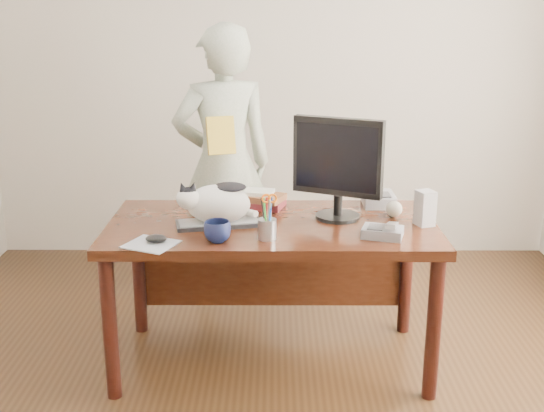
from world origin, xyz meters
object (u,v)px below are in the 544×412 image
(coffee_mug, at_px, (217,231))
(speaker, at_px, (425,208))
(calculator, at_px, (378,199))
(pen_cup, at_px, (267,227))
(book_stack, at_px, (261,200))
(cat, at_px, (216,202))
(baseball, at_px, (394,209))
(desk, at_px, (272,246))
(keyboard, at_px, (219,223))
(mouse, at_px, (156,239))
(phone, at_px, (383,231))
(monitor, at_px, (338,163))
(person, at_px, (224,165))

(coffee_mug, bearing_deg, speaker, 14.13)
(speaker, bearing_deg, calculator, 95.64)
(pen_cup, height_order, calculator, pen_cup)
(speaker, height_order, book_stack, speaker)
(cat, relative_size, book_stack, 1.43)
(speaker, bearing_deg, baseball, 112.72)
(desk, relative_size, keyboard, 3.74)
(mouse, height_order, phone, phone)
(pen_cup, bearing_deg, mouse, -173.08)
(monitor, height_order, speaker, monitor)
(person, bearing_deg, mouse, 63.28)
(calculator, bearing_deg, baseball, -77.61)
(desk, bearing_deg, pen_cup, -93.73)
(phone, height_order, speaker, speaker)
(mouse, bearing_deg, monitor, 47.17)
(monitor, xyz_separation_m, book_stack, (-0.38, 0.21, -0.25))
(keyboard, xyz_separation_m, mouse, (-0.26, -0.26, 0.01))
(desk, relative_size, book_stack, 5.81)
(mouse, distance_m, person, 1.19)
(desk, bearing_deg, coffee_mug, -124.34)
(desk, distance_m, coffee_mug, 0.47)
(keyboard, distance_m, baseball, 0.88)
(desk, distance_m, speaker, 0.78)
(baseball, relative_size, person, 0.05)
(pen_cup, bearing_deg, baseball, 28.30)
(monitor, relative_size, speaker, 2.98)
(desk, bearing_deg, baseball, 2.06)
(monitor, distance_m, calculator, 0.44)
(book_stack, height_order, calculator, book_stack)
(calculator, distance_m, person, 1.02)
(person, bearing_deg, book_stack, 95.72)
(monitor, height_order, person, person)
(monitor, bearing_deg, phone, -30.17)
(monitor, xyz_separation_m, mouse, (-0.83, -0.36, -0.26))
(monitor, distance_m, phone, 0.42)
(baseball, bearing_deg, pen_cup, -151.70)
(mouse, height_order, coffee_mug, coffee_mug)
(calculator, bearing_deg, mouse, -150.06)
(calculator, bearing_deg, coffee_mug, -143.42)
(cat, bearing_deg, coffee_mug, -95.37)
(pen_cup, xyz_separation_m, coffee_mug, (-0.22, -0.04, -0.01))
(baseball, bearing_deg, phone, -107.89)
(speaker, bearing_deg, monitor, 147.12)
(book_stack, relative_size, person, 0.16)
(phone, height_order, person, person)
(desk, distance_m, monitor, 0.54)
(mouse, height_order, baseball, baseball)
(phone, bearing_deg, cat, -175.40)
(desk, distance_m, pen_cup, 0.38)
(keyboard, height_order, baseball, baseball)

